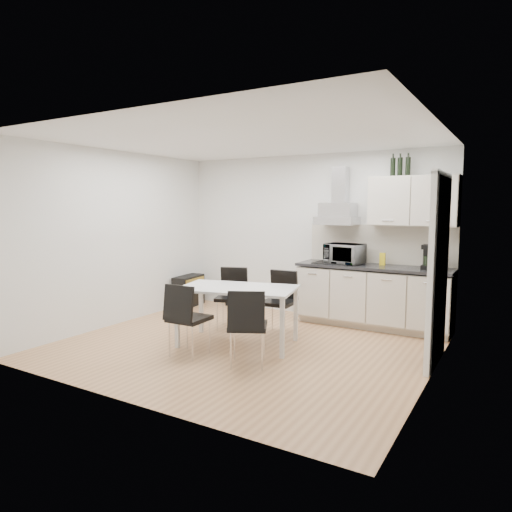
{
  "coord_description": "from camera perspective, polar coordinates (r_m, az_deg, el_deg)",
  "views": [
    {
      "loc": [
        3.01,
        -4.84,
        1.79
      ],
      "look_at": [
        -0.14,
        0.51,
        1.1
      ],
      "focal_mm": 32.0,
      "sensor_mm": 36.0,
      "label": 1
    }
  ],
  "objects": [
    {
      "name": "dining_table",
      "position": [
        5.86,
        -2.3,
        -4.64
      ],
      "size": [
        1.61,
        1.15,
        0.75
      ],
      "rotation": [
        0.0,
        0.0,
        0.23
      ],
      "color": "white",
      "rests_on": "ground"
    },
    {
      "name": "chair_far_right",
      "position": [
        6.36,
        2.82,
        -5.92
      ],
      "size": [
        0.47,
        0.53,
        0.88
      ],
      "primitive_type": null,
      "rotation": [
        0.0,
        0.0,
        3.2
      ],
      "color": "black",
      "rests_on": "ground"
    },
    {
      "name": "chair_near_right",
      "position": [
        5.15,
        -1.03,
        -8.85
      ],
      "size": [
        0.62,
        0.64,
        0.88
      ],
      "primitive_type": null,
      "rotation": [
        0.0,
        0.0,
        0.46
      ],
      "color": "black",
      "rests_on": "ground"
    },
    {
      "name": "chair_far_left",
      "position": [
        6.66,
        -3.1,
        -5.36
      ],
      "size": [
        0.59,
        0.62,
        0.88
      ],
      "primitive_type": null,
      "rotation": [
        0.0,
        0.0,
        3.5
      ],
      "color": "black",
      "rests_on": "ground"
    },
    {
      "name": "wall_back",
      "position": [
        7.49,
        6.72,
        2.55
      ],
      "size": [
        4.5,
        0.1,
        2.6
      ],
      "primitive_type": "cube",
      "color": "white",
      "rests_on": "ground"
    },
    {
      "name": "wall_front",
      "position": [
        4.17,
        -16.09,
        -0.65
      ],
      "size": [
        4.5,
        0.1,
        2.6
      ],
      "primitive_type": "cube",
      "color": "white",
      "rests_on": "ground"
    },
    {
      "name": "chair_near_left",
      "position": [
        5.53,
        -8.33,
        -7.84
      ],
      "size": [
        0.45,
        0.51,
        0.88
      ],
      "primitive_type": null,
      "rotation": [
        0.0,
        0.0,
        0.02
      ],
      "color": "black",
      "rests_on": "ground"
    },
    {
      "name": "floor_speaker",
      "position": [
        8.25,
        -2.98,
        -5.04
      ],
      "size": [
        0.22,
        0.2,
        0.33
      ],
      "primitive_type": "cube",
      "rotation": [
        0.0,
        0.0,
        0.15
      ],
      "color": "black",
      "rests_on": "ground"
    },
    {
      "name": "ceiling",
      "position": [
        5.76,
        -1.44,
        14.43
      ],
      "size": [
        4.5,
        4.5,
        0.0
      ],
      "primitive_type": "plane",
      "color": "white",
      "rests_on": "wall_back"
    },
    {
      "name": "ground",
      "position": [
        5.98,
        -1.37,
        -11.09
      ],
      "size": [
        4.5,
        4.5,
        0.0
      ],
      "primitive_type": "plane",
      "color": "tan",
      "rests_on": "ground"
    },
    {
      "name": "doorway",
      "position": [
        5.5,
        21.83,
        -1.85
      ],
      "size": [
        0.08,
        1.04,
        2.1
      ],
      "primitive_type": "cube",
      "color": "white",
      "rests_on": "ground"
    },
    {
      "name": "kitchenette",
      "position": [
        6.89,
        14.87,
        -1.88
      ],
      "size": [
        2.22,
        0.64,
        2.52
      ],
      "color": "beige",
      "rests_on": "ground"
    },
    {
      "name": "guitar_amp",
      "position": [
        8.24,
        -8.43,
        -4.33
      ],
      "size": [
        0.35,
        0.68,
        0.55
      ],
      "rotation": [
        0.0,
        0.0,
        0.1
      ],
      "color": "black",
      "rests_on": "ground"
    },
    {
      "name": "wall_left",
      "position": [
        7.17,
        -16.87,
        2.15
      ],
      "size": [
        0.1,
        4.0,
        2.6
      ],
      "primitive_type": "cube",
      "color": "white",
      "rests_on": "ground"
    },
    {
      "name": "wall_right",
      "position": [
        4.92,
        21.43,
        0.19
      ],
      "size": [
        0.1,
        4.0,
        2.6
      ],
      "primitive_type": "cube",
      "color": "white",
      "rests_on": "ground"
    }
  ]
}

